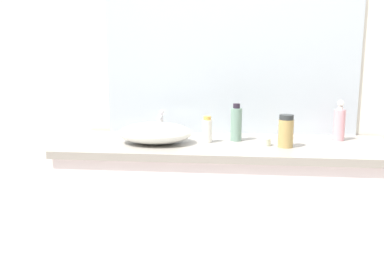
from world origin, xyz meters
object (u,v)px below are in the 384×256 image
at_px(sink_basin, 155,133).
at_px(lotion_bottle, 236,124).
at_px(spray_can, 207,130).
at_px(soap_dispenser, 339,123).
at_px(candle_jar, 265,142).
at_px(perfume_bottle, 286,131).

xyz_separation_m(sink_basin, lotion_bottle, (0.43, 0.11, 0.04)).
relative_size(lotion_bottle, spray_can, 1.45).
bearing_deg(soap_dispenser, candle_jar, -157.13).
distance_m(sink_basin, soap_dispenser, 1.01).
distance_m(lotion_bottle, perfume_bottle, 0.28).
bearing_deg(sink_basin, candle_jar, 0.08).
relative_size(soap_dispenser, perfume_bottle, 1.34).
bearing_deg(lotion_bottle, spray_can, -159.31).
height_order(lotion_bottle, perfume_bottle, lotion_bottle).
relative_size(soap_dispenser, spray_can, 1.57).
height_order(soap_dispenser, perfume_bottle, soap_dispenser).
bearing_deg(spray_can, candle_jar, -9.16).
height_order(soap_dispenser, candle_jar, soap_dispenser).
bearing_deg(soap_dispenser, spray_can, -170.05).
xyz_separation_m(soap_dispenser, perfume_bottle, (-0.31, -0.20, -0.01)).
relative_size(spray_can, candle_jar, 2.45).
height_order(sink_basin, soap_dispenser, soap_dispenser).
bearing_deg(perfume_bottle, spray_can, 169.26).
relative_size(perfume_bottle, candle_jar, 2.87).
relative_size(sink_basin, candle_jar, 6.75).
distance_m(soap_dispenser, lotion_bottle, 0.57).
distance_m(sink_basin, lotion_bottle, 0.44).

